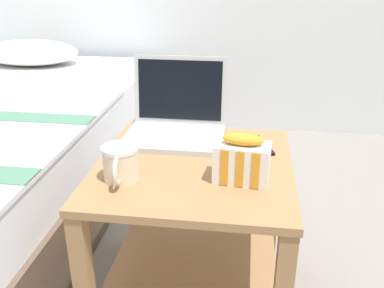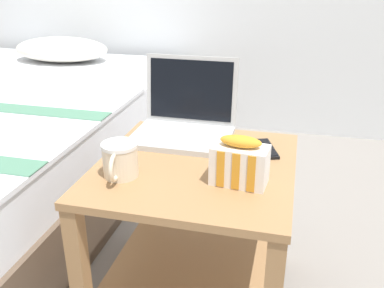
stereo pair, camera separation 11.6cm
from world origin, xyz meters
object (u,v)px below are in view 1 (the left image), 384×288
at_px(laptop, 176,122).
at_px(snack_bag, 242,160).
at_px(mug_front_left, 120,162).
at_px(cell_phone, 256,146).

relative_size(laptop, snack_bag, 2.10).
bearing_deg(snack_bag, mug_front_left, -172.99).
bearing_deg(mug_front_left, snack_bag, 7.01).
distance_m(mug_front_left, cell_phone, 0.45).
xyz_separation_m(mug_front_left, cell_phone, (0.36, 0.27, -0.05)).
relative_size(laptop, mug_front_left, 2.30).
xyz_separation_m(laptop, mug_front_left, (-0.09, -0.33, 0.00)).
bearing_deg(snack_bag, cell_phone, 80.34).
bearing_deg(cell_phone, mug_front_left, -143.25).
distance_m(laptop, snack_bag, 0.37).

